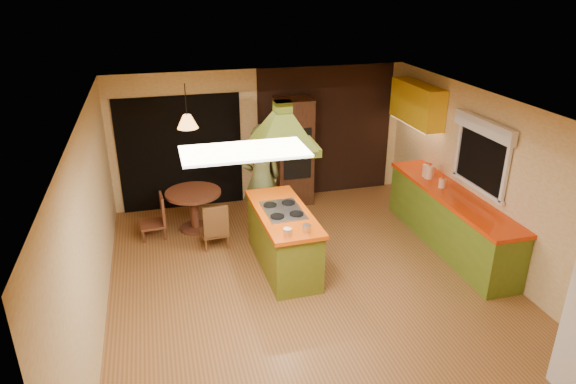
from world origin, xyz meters
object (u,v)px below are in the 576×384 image
object	(u,v)px
wall_oven	(293,152)
canister_large	(429,172)
dining_table	(194,203)
man	(261,179)
kitchen_island	(283,238)

from	to	relation	value
wall_oven	canister_large	xyz separation A→B (m)	(1.87, -1.68, 0.04)
dining_table	canister_large	world-z (taller)	canister_large
man	wall_oven	bearing A→B (deg)	-136.21
man	dining_table	size ratio (longest dim) A/B	2.00
kitchen_island	dining_table	distance (m)	1.93
wall_oven	dining_table	bearing A→B (deg)	-159.72
kitchen_island	wall_oven	distance (m)	2.46
man	canister_large	size ratio (longest dim) A/B	8.28
kitchen_island	man	xyz separation A→B (m)	(-0.05, 1.26, 0.47)
dining_table	canister_large	distance (m)	3.96
man	dining_table	bearing A→B (deg)	-21.77
dining_table	canister_large	xyz separation A→B (m)	(3.80, -0.95, 0.54)
kitchen_island	man	size ratio (longest dim) A/B	0.99
wall_oven	canister_large	world-z (taller)	wall_oven
dining_table	canister_large	size ratio (longest dim) A/B	4.14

